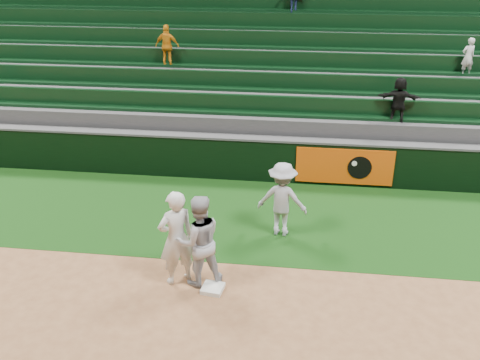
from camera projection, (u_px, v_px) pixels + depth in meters
The scene contains 8 objects.
ground at pixel (200, 288), 10.46m from camera, with size 70.00×70.00×0.00m, color brown.
foul_grass at pixel (223, 215), 13.16m from camera, with size 36.00×4.20×0.01m, color black.
first_base at pixel (213, 288), 10.37m from camera, with size 0.40×0.40×0.09m, color white.
first_baseman at pixel (176, 238), 10.26m from camera, with size 0.72×0.48×1.98m, color silver.
baserunner at pixel (199, 241), 10.24m from camera, with size 0.92×0.72×1.90m, color #A8AAB2.
base_coach at pixel (282, 199), 11.98m from camera, with size 1.13×0.65×1.75m, color #A4A6B2.
field_wall at pixel (236, 157), 14.87m from camera, with size 36.00×0.45×1.25m.
stadium_seating at pixel (250, 85), 17.82m from camera, with size 36.00×5.95×5.11m.
Camera 1 is at (1.87, -8.43, 6.33)m, focal length 40.00 mm.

